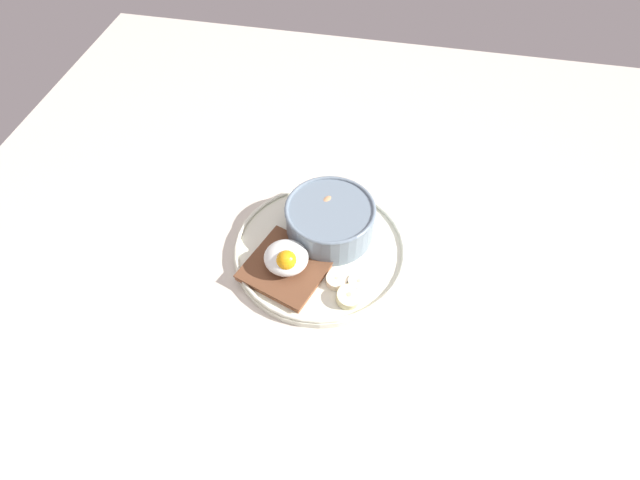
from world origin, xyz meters
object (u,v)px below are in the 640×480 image
Objects in this scene: poached_egg at (286,258)px; banana_slice_front at (359,283)px; toast_slice at (287,267)px; oatmeal_bowl at (330,219)px; banana_slice_left at (337,280)px; banana_slice_back at (349,297)px.

banana_slice_front is at bearing -3.26° from poached_egg.
toast_slice is 3.66× the size of banana_slice_front.
oatmeal_bowl is 9.31cm from poached_egg.
banana_slice_left is (7.15, -0.56, -2.38)cm from poached_egg.
banana_slice_front is at bearing -0.37° from banana_slice_left.
oatmeal_bowl reaches higher than banana_slice_back.
banana_slice_front is 3.03cm from banana_slice_left.
poached_egg is 1.66× the size of banana_slice_front.
banana_slice_front is at bearing -4.25° from toast_slice.
poached_egg is 1.60× the size of banana_slice_left.
oatmeal_bowl is 9.36cm from banana_slice_left.
oatmeal_bowl is 0.97× the size of toast_slice.
oatmeal_bowl is at bearing 60.06° from toast_slice.
banana_slice_left is at bearing -5.87° from toast_slice.
toast_slice is (-4.59, -7.96, -2.19)cm from oatmeal_bowl.
oatmeal_bowl is at bearing 122.95° from banana_slice_front.
banana_slice_back is (2.07, -2.50, 0.22)cm from banana_slice_left.
toast_slice is at bearing -119.94° from oatmeal_bowl.
poached_egg is 1.30× the size of banana_slice_back.
toast_slice is at bearing 160.77° from banana_slice_back.
toast_slice is 3.52× the size of banana_slice_left.
banana_slice_left is 0.82× the size of banana_slice_back.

